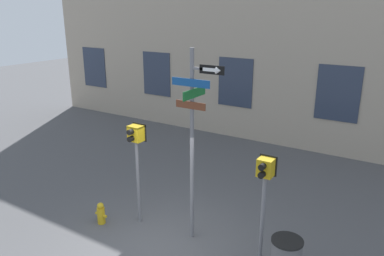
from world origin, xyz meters
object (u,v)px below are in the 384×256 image
street_sign_pole (194,132)px  fire_hydrant (101,213)px  pedestrian_signal_left (136,146)px  pedestrian_signal_right (265,182)px

street_sign_pole → fire_hydrant: 3.37m
pedestrian_signal_left → fire_hydrant: size_ratio=4.51×
fire_hydrant → pedestrian_signal_right: bearing=9.4°
street_sign_pole → pedestrian_signal_right: size_ratio=1.83×
street_sign_pole → pedestrian_signal_left: 1.67m
fire_hydrant → street_sign_pole: bearing=17.2°
street_sign_pole → pedestrian_signal_right: (1.68, -0.05, -0.74)m
pedestrian_signal_right → street_sign_pole: bearing=178.2°
street_sign_pole → pedestrian_signal_left: size_ratio=1.72×
pedestrian_signal_left → fire_hydrant: pedestrian_signal_left is taller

